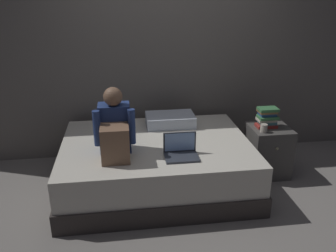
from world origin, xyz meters
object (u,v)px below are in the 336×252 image
Objects in this scene: nightstand at (268,150)px; pillow at (170,120)px; person_sitting at (115,130)px; book_stack at (267,117)px; bed at (156,164)px; laptop at (181,151)px; mug at (264,128)px.

pillow reaches higher than nightstand.
person_sitting is 2.92× the size of book_stack.
book_stack is at bearing 151.76° from nightstand.
book_stack is (1.26, 0.12, 0.43)m from bed.
nightstand is 1.23m from laptop.
bed is 1.30m from nightstand.
nightstand is 2.57× the size of book_stack.
nightstand is at bearing 42.69° from mug.
laptop is (0.62, -0.13, -0.20)m from person_sitting.
mug is at bearing -121.93° from book_stack.
person_sitting reaches higher than pillow.
book_stack is at bearing 5.49° from bed.
person_sitting reaches higher than laptop.
pillow is (0.63, 0.69, -0.19)m from person_sitting.
pillow is at bearing 64.44° from bed.
person_sitting is at bearing -149.97° from bed.
mug is at bearing -1.04° from bed.
nightstand is 0.88× the size of person_sitting.
book_stack reaches higher than laptop.
nightstand is at bearing -28.24° from book_stack.
bed is at bearing 30.03° from person_sitting.
person_sitting reaches higher than mug.
nightstand is at bearing 23.04° from laptop.
laptop is 1.43× the size of book_stack.
person_sitting is 1.17× the size of pillow.
laptop is 3.56× the size of mug.
mug is (-0.13, -0.12, 0.33)m from nightstand.
person_sitting is 7.28× the size of mug.
laptop reaches higher than bed.
laptop reaches higher than mug.
book_stack is (1.04, -0.33, 0.10)m from pillow.
book_stack is (-0.04, 0.02, 0.40)m from nightstand.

